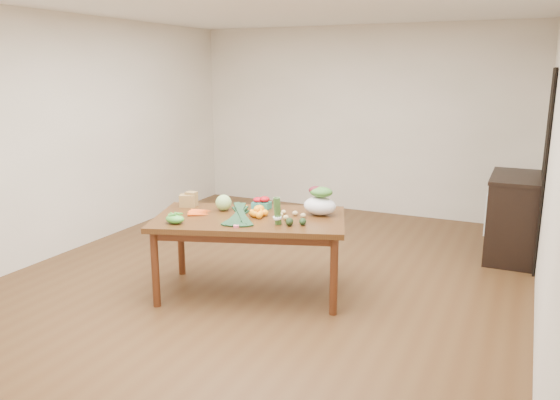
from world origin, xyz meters
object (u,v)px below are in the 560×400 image
at_px(paper_bag, 188,199).
at_px(asparagus_bundle, 277,211).
at_px(dining_table, 250,255).
at_px(cabinet, 512,217).
at_px(salad_bag, 320,202).
at_px(mandarin_cluster, 257,211).
at_px(cabbage, 224,203).
at_px(kale_bunch, 238,215).

xyz_separation_m(paper_bag, asparagus_bundle, (1.09, -0.22, 0.05)).
height_order(dining_table, paper_bag, paper_bag).
height_order(dining_table, cabinet, cabinet).
bearing_deg(salad_bag, mandarin_cluster, -148.63).
distance_m(cabinet, salad_bag, 2.47).
xyz_separation_m(cabbage, asparagus_bundle, (0.68, -0.23, 0.05)).
xyz_separation_m(mandarin_cluster, asparagus_bundle, (0.29, -0.16, 0.08)).
bearing_deg(cabbage, dining_table, -15.98).
distance_m(dining_table, mandarin_cluster, 0.43).
xyz_separation_m(dining_table, salad_bag, (0.57, 0.33, 0.50)).
relative_size(dining_table, kale_bunch, 4.35).
distance_m(kale_bunch, salad_bag, 0.81).
bearing_deg(cabbage, salad_bag, 14.81).
bearing_deg(salad_bag, paper_bag, -169.11).
bearing_deg(paper_bag, kale_bunch, -24.51).
xyz_separation_m(cabinet, paper_bag, (-2.94, -2.07, 0.35)).
bearing_deg(kale_bunch, paper_bag, 136.78).
height_order(paper_bag, cabbage, cabbage).
bearing_deg(paper_bag, cabbage, 1.85).
bearing_deg(paper_bag, salad_bag, 10.89).
height_order(cabbage, kale_bunch, kale_bunch).
xyz_separation_m(mandarin_cluster, kale_bunch, (-0.03, -0.29, 0.03)).
height_order(cabinet, paper_bag, cabinet).
bearing_deg(mandarin_cluster, kale_bunch, -96.63).
bearing_deg(kale_bunch, cabbage, 116.26).
relative_size(cabinet, cabbage, 6.56).
bearing_deg(salad_bag, cabinet, 48.11).
bearing_deg(cabbage, mandarin_cluster, -9.92).
bearing_deg(dining_table, paper_bag, 154.89).
distance_m(paper_bag, salad_bag, 1.33).
distance_m(kale_bunch, asparagus_bundle, 0.35).
relative_size(paper_bag, salad_bag, 0.67).
bearing_deg(asparagus_bundle, cabinet, 32.39).
distance_m(dining_table, salad_bag, 0.82).
bearing_deg(dining_table, cabbage, 145.31).
bearing_deg(cabinet, paper_bag, -144.84).
bearing_deg(mandarin_cluster, cabinet, 44.87).
xyz_separation_m(cabbage, mandarin_cluster, (0.40, -0.07, -0.03)).
height_order(dining_table, mandarin_cluster, mandarin_cluster).
height_order(cabinet, salad_bag, salad_bag).
bearing_deg(dining_table, asparagus_bundle, -40.26).
relative_size(cabinet, asparagus_bundle, 4.08).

